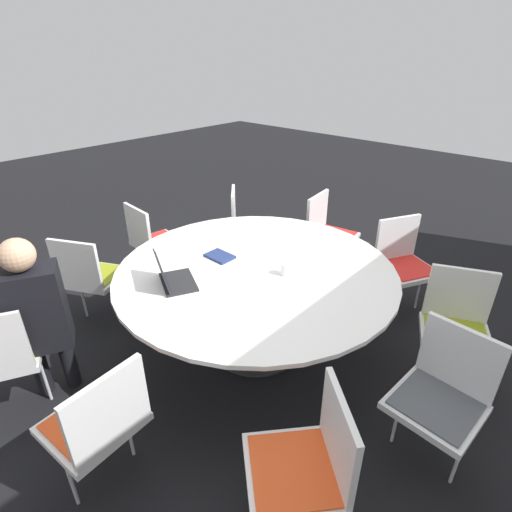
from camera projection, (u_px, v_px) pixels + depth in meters
ground_plane at (256, 346)px, 3.24m from camera, size 16.00×16.00×0.00m
conference_table at (256, 281)px, 2.96m from camera, size 2.03×2.03×0.72m
chair_1 at (98, 420)px, 1.98m from camera, size 0.48×0.46×0.86m
chair_2 at (308, 461)px, 1.78m from camera, size 0.61×0.61×0.86m
chair_3 at (443, 391)px, 2.15m from camera, size 0.45×0.47×0.86m
chair_4 at (457, 322)px, 2.68m from camera, size 0.56×0.57×0.86m
chair_5 at (403, 259)px, 3.49m from camera, size 0.58×0.58×0.86m
chair_6 at (327, 229)px, 4.07m from camera, size 0.49×0.48×0.86m
chair_7 at (246, 221)px, 4.24m from camera, size 0.61×0.61×0.86m
chair_8 at (152, 238)px, 3.87m from camera, size 0.45×0.47×0.86m
chair_9 at (89, 273)px, 3.27m from camera, size 0.58×0.58×0.86m
person_0 at (35, 312)px, 2.46m from camera, size 0.42×0.36×1.21m
laptop at (171, 277)px, 2.68m from camera, size 0.35×0.39×0.21m
spiral_notebook at (220, 256)px, 3.05m from camera, size 0.15×0.21×0.02m
coffee_cup at (286, 269)px, 2.80m from camera, size 0.07×0.07×0.09m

